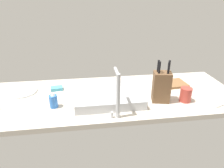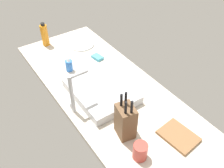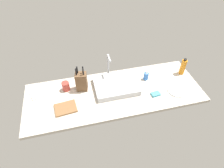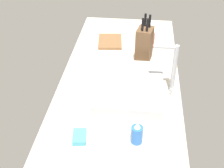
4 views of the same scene
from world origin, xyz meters
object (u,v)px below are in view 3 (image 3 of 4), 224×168
(cutting_board, at_px, (66,108))
(water_bottle, at_px, (183,67))
(knife_block, at_px, (81,81))
(coffee_mug, at_px, (66,86))
(sink_basin, at_px, (116,85))
(soap_bottle, at_px, (146,76))
(dish_towel, at_px, (42,92))
(dinner_plate, at_px, (177,90))
(dish_sponge, at_px, (156,94))
(faucet, at_px, (109,64))

(cutting_board, xyz_separation_m, water_bottle, (1.36, 0.22, 0.09))
(knife_block, bearing_deg, coffee_mug, -177.78)
(water_bottle, relative_size, coffee_mug, 2.06)
(sink_basin, relative_size, soap_bottle, 4.00)
(cutting_board, bearing_deg, dish_towel, 128.42)
(soap_bottle, relative_size, dish_towel, 0.47)
(soap_bottle, bearing_deg, dish_towel, 176.89)
(cutting_board, distance_m, soap_bottle, 0.94)
(dinner_plate, bearing_deg, dish_sponge, -178.82)
(soap_bottle, xyz_separation_m, dish_sponge, (0.01, -0.26, -0.04))
(dish_towel, height_order, dish_sponge, dish_sponge)
(faucet, relative_size, cutting_board, 1.35)
(cutting_board, bearing_deg, knife_block, 50.39)
(sink_basin, bearing_deg, dish_towel, 171.57)
(cutting_board, height_order, coffee_mug, coffee_mug)
(knife_block, distance_m, dish_towel, 0.44)
(faucet, xyz_separation_m, soap_bottle, (0.39, -0.16, -0.12))
(soap_bottle, bearing_deg, faucet, 157.82)
(knife_block, relative_size, soap_bottle, 2.54)
(cutting_board, height_order, water_bottle, water_bottle)
(water_bottle, bearing_deg, coffee_mug, 178.09)
(sink_basin, height_order, faucet, faucet)
(dinner_plate, bearing_deg, coffee_mug, 165.69)
(soap_bottle, bearing_deg, dish_sponge, -87.65)
(faucet, height_order, knife_block, knife_block)
(coffee_mug, bearing_deg, dish_towel, 175.55)
(cutting_board, xyz_separation_m, coffee_mug, (0.03, 0.26, 0.04))
(coffee_mug, bearing_deg, faucet, 13.42)
(cutting_board, relative_size, coffee_mug, 2.09)
(cutting_board, xyz_separation_m, dish_sponge, (0.92, -0.03, 0.00))
(faucet, distance_m, knife_block, 0.36)
(dinner_plate, bearing_deg, faucet, 147.94)
(faucet, height_order, cutting_board, faucet)
(faucet, relative_size, water_bottle, 1.37)
(coffee_mug, bearing_deg, cutting_board, -95.66)
(water_bottle, xyz_separation_m, dish_towel, (-1.58, 0.06, -0.09))
(soap_bottle, xyz_separation_m, coffee_mug, (-0.89, 0.04, 0.00))
(dish_sponge, bearing_deg, sink_basin, 151.53)
(faucet, distance_m, dish_sponge, 0.60)
(soap_bottle, distance_m, dish_sponge, 0.26)
(dish_towel, bearing_deg, dinner_plate, -12.59)
(water_bottle, bearing_deg, faucet, 169.00)
(knife_block, relative_size, coffee_mug, 2.90)
(knife_block, xyz_separation_m, dish_sponge, (0.73, -0.27, -0.10))
(sink_basin, bearing_deg, water_bottle, 3.60)
(sink_basin, height_order, coffee_mug, coffee_mug)
(sink_basin, xyz_separation_m, dish_sponge, (0.38, -0.20, -0.02))
(faucet, height_order, soap_bottle, faucet)
(dinner_plate, bearing_deg, sink_basin, 162.50)
(dinner_plate, height_order, dish_towel, same)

